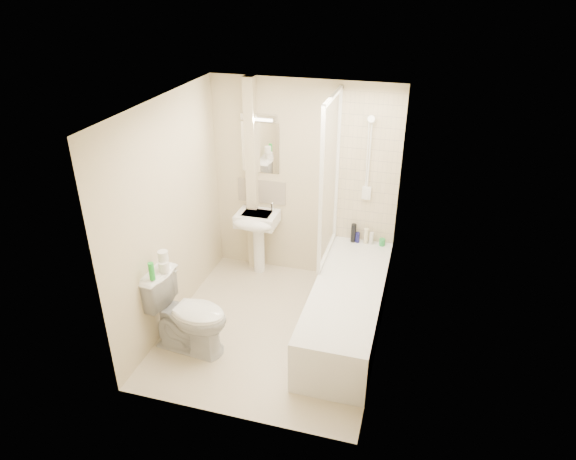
# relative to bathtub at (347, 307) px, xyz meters

# --- Properties ---
(floor) EXTENTS (2.50, 2.50, 0.00)m
(floor) POSITION_rel_bathtub_xyz_m (-0.75, -0.20, -0.29)
(floor) COLOR beige
(floor) RESTS_ON ground
(wall_back) EXTENTS (2.20, 0.02, 2.40)m
(wall_back) POSITION_rel_bathtub_xyz_m (-0.75, 1.05, 0.91)
(wall_back) COLOR beige
(wall_back) RESTS_ON ground
(wall_left) EXTENTS (0.02, 2.50, 2.40)m
(wall_left) POSITION_rel_bathtub_xyz_m (-1.85, -0.20, 0.91)
(wall_left) COLOR beige
(wall_left) RESTS_ON ground
(wall_right) EXTENTS (0.02, 2.50, 2.40)m
(wall_right) POSITION_rel_bathtub_xyz_m (0.35, -0.20, 0.91)
(wall_right) COLOR beige
(wall_right) RESTS_ON ground
(ceiling) EXTENTS (2.20, 2.50, 0.02)m
(ceiling) POSITION_rel_bathtub_xyz_m (-0.75, -0.20, 2.11)
(ceiling) COLOR white
(ceiling) RESTS_ON wall_back
(tile_back) EXTENTS (0.70, 0.01, 1.75)m
(tile_back) POSITION_rel_bathtub_xyz_m (0.00, 1.04, 1.14)
(tile_back) COLOR beige
(tile_back) RESTS_ON wall_back
(tile_right) EXTENTS (0.01, 2.10, 1.75)m
(tile_right) POSITION_rel_bathtub_xyz_m (0.34, 0.00, 1.14)
(tile_right) COLOR beige
(tile_right) RESTS_ON wall_right
(pipe_boxing) EXTENTS (0.12, 0.12, 2.40)m
(pipe_boxing) POSITION_rel_bathtub_xyz_m (-1.37, 0.99, 0.91)
(pipe_boxing) COLOR beige
(pipe_boxing) RESTS_ON ground
(splashback) EXTENTS (0.60, 0.02, 0.30)m
(splashback) POSITION_rel_bathtub_xyz_m (-1.27, 1.04, 0.74)
(splashback) COLOR beige
(splashback) RESTS_ON wall_back
(mirror) EXTENTS (0.46, 0.01, 0.60)m
(mirror) POSITION_rel_bathtub_xyz_m (-1.27, 1.04, 1.29)
(mirror) COLOR white
(mirror) RESTS_ON wall_back
(strip_light) EXTENTS (0.42, 0.07, 0.07)m
(strip_light) POSITION_rel_bathtub_xyz_m (-1.27, 1.02, 1.66)
(strip_light) COLOR silver
(strip_light) RESTS_ON wall_back
(bathtub) EXTENTS (0.70, 2.10, 0.55)m
(bathtub) POSITION_rel_bathtub_xyz_m (0.00, 0.00, 0.00)
(bathtub) COLOR white
(bathtub) RESTS_ON ground
(shower_screen) EXTENTS (0.04, 0.92, 1.80)m
(shower_screen) POSITION_rel_bathtub_xyz_m (-0.35, 0.60, 1.16)
(shower_screen) COLOR white
(shower_screen) RESTS_ON bathtub
(shower_fixture) EXTENTS (0.10, 0.16, 0.99)m
(shower_fixture) POSITION_rel_bathtub_xyz_m (-0.00, 0.99, 1.26)
(shower_fixture) COLOR white
(shower_fixture) RESTS_ON wall_back
(pedestal_sink) EXTENTS (0.49, 0.46, 0.94)m
(pedestal_sink) POSITION_rel_bathtub_xyz_m (-1.27, 0.81, 0.37)
(pedestal_sink) COLOR white
(pedestal_sink) RESTS_ON ground
(bottle_black_b) EXTENTS (0.06, 0.06, 0.23)m
(bottle_black_b) POSITION_rel_bathtub_xyz_m (-0.11, 0.96, 0.38)
(bottle_black_b) COLOR black
(bottle_black_b) RESTS_ON bathtub
(bottle_blue) EXTENTS (0.05, 0.05, 0.13)m
(bottle_blue) POSITION_rel_bathtub_xyz_m (-0.06, 0.96, 0.32)
(bottle_blue) COLOR #131353
(bottle_blue) RESTS_ON bathtub
(bottle_cream) EXTENTS (0.05, 0.05, 0.19)m
(bottle_cream) POSITION_rel_bathtub_xyz_m (0.04, 0.96, 0.36)
(bottle_cream) COLOR beige
(bottle_cream) RESTS_ON bathtub
(bottle_white_b) EXTENTS (0.05, 0.05, 0.15)m
(bottle_white_b) POSITION_rel_bathtub_xyz_m (0.10, 0.96, 0.34)
(bottle_white_b) COLOR silver
(bottle_white_b) RESTS_ON bathtub
(bottle_green) EXTENTS (0.07, 0.07, 0.08)m
(bottle_green) POSITION_rel_bathtub_xyz_m (0.23, 0.96, 0.30)
(bottle_green) COLOR green
(bottle_green) RESTS_ON bathtub
(toilet) EXTENTS (0.63, 0.91, 0.84)m
(toilet) POSITION_rel_bathtub_xyz_m (-1.47, -0.71, 0.13)
(toilet) COLOR white
(toilet) RESTS_ON ground
(toilet_roll_lower) EXTENTS (0.10, 0.10, 0.10)m
(toilet_roll_lower) POSITION_rel_bathtub_xyz_m (-1.71, -0.65, 0.60)
(toilet_roll_lower) COLOR white
(toilet_roll_lower) RESTS_ON toilet
(toilet_roll_upper) EXTENTS (0.10, 0.10, 0.10)m
(toilet_roll_upper) POSITION_rel_bathtub_xyz_m (-1.72, -0.62, 0.70)
(toilet_roll_upper) COLOR white
(toilet_roll_upper) RESTS_ON toilet_roll_lower
(green_bottle) EXTENTS (0.05, 0.05, 0.18)m
(green_bottle) POSITION_rel_bathtub_xyz_m (-1.74, -0.82, 0.64)
(green_bottle) COLOR green
(green_bottle) RESTS_ON toilet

